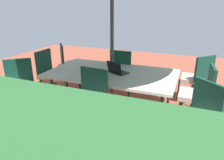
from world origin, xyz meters
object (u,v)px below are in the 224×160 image
at_px(dining_table, 112,74).
at_px(chair_southeast, 69,63).
at_px(chair_southwest, 197,77).
at_px(chair_northeast, 20,86).
at_px(chair_west, 199,92).
at_px(chair_south, 123,70).
at_px(laptop, 117,71).
at_px(chair_northwest, 196,117).
at_px(cup, 110,66).
at_px(chair_east, 51,72).
at_px(chair_north, 89,99).

xyz_separation_m(dining_table, chair_southeast, (1.39, -0.78, -0.13)).
bearing_deg(dining_table, chair_southwest, -149.51).
xyz_separation_m(chair_northeast, chair_west, (-2.78, -0.83, 0.00)).
distance_m(chair_southwest, chair_southeast, 2.78).
bearing_deg(chair_southwest, chair_south, -43.49).
distance_m(chair_southeast, chair_west, 2.92).
xyz_separation_m(dining_table, laptop, (-0.10, 0.02, 0.09)).
xyz_separation_m(chair_southwest, chair_northwest, (-0.02, 1.57, 0.00)).
distance_m(dining_table, chair_northwest, 1.60).
bearing_deg(chair_south, chair_northwest, 135.95).
relative_size(laptop, cup, 4.86).
relative_size(chair_south, chair_east, 1.00).
xyz_separation_m(dining_table, chair_northeast, (1.35, 0.78, -0.13)).
relative_size(dining_table, cup, 27.02).
distance_m(dining_table, laptop, 0.14).
relative_size(chair_north, chair_south, 1.00).
height_order(chair_north, chair_southwest, same).
relative_size(chair_southeast, laptop, 2.49).
relative_size(chair_south, chair_northeast, 1.00).
height_order(chair_northwest, cup, chair_northwest).
bearing_deg(chair_northwest, chair_west, 130.74).
bearing_deg(chair_southeast, chair_northeast, 141.73).
relative_size(dining_table, chair_south, 2.23).
bearing_deg(laptop, chair_north, 105.48).
bearing_deg(chair_east, laptop, -91.99).
bearing_deg(chair_northeast, chair_east, 50.70).
bearing_deg(chair_south, chair_north, 92.31).
height_order(chair_south, chair_northeast, same).
bearing_deg(chair_northeast, chair_northwest, -38.59).
bearing_deg(cup, chair_south, -99.60).
height_order(dining_table, chair_southwest, chair_southwest).
xyz_separation_m(chair_east, chair_west, (-2.78, -0.01, 0.00)).
xyz_separation_m(chair_north, chair_east, (1.32, -0.85, 0.00)).
xyz_separation_m(chair_southeast, chair_west, (-2.82, 0.73, 0.00)).
distance_m(chair_northwest, chair_northeast, 2.76).
relative_size(chair_northwest, chair_west, 1.00).
distance_m(chair_west, laptop, 1.35).
bearing_deg(chair_northeast, laptop, -11.51).
xyz_separation_m(chair_south, laptop, (-0.15, 0.75, 0.22)).
distance_m(chair_southwest, cup, 1.64).
bearing_deg(chair_north, chair_southeast, 135.73).
distance_m(chair_north, laptop, 0.83).
bearing_deg(dining_table, chair_north, 88.18).
relative_size(chair_south, chair_southwest, 1.00).
distance_m(chair_north, chair_west, 1.69).
relative_size(chair_north, cup, 12.10).
relative_size(chair_south, cup, 12.10).
distance_m(dining_table, cup, 0.29).
height_order(chair_south, chair_east, same).
height_order(chair_southwest, chair_northeast, same).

